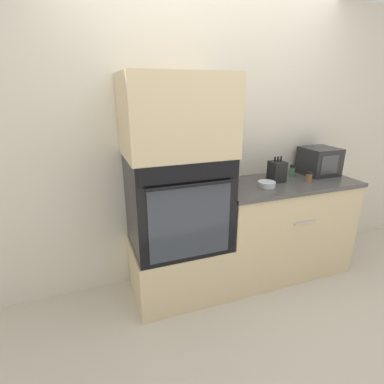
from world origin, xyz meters
The scene contains 12 objects.
ground_plane centered at (0.00, 0.00, 0.00)m, with size 12.00×12.00×0.00m, color beige.
wall_back centered at (0.00, 0.63, 1.25)m, with size 8.00×0.05×2.50m.
oven_cabinet_base centered at (-0.39, 0.30, 0.24)m, with size 0.78×0.60×0.48m.
wall_oven centered at (-0.39, 0.30, 0.86)m, with size 0.76×0.64×0.76m.
oven_cabinet_upper centered at (-0.39, 0.30, 1.53)m, with size 0.78×0.60×0.59m.
counter_unit centered at (0.64, 0.30, 0.46)m, with size 1.30×0.63×0.92m.
microwave centered at (1.09, 0.39, 1.05)m, with size 0.31×0.32×0.26m.
knife_block centered at (0.56, 0.33, 1.01)m, with size 0.13×0.13×0.23m.
bowl centered at (0.38, 0.22, 0.94)m, with size 0.15×0.15×0.05m.
condiment_jar_near centered at (0.25, 0.49, 0.95)m, with size 0.04×0.04×0.06m.
condiment_jar_mid centered at (0.83, 0.22, 0.96)m, with size 0.06×0.06×0.09m.
condiment_jar_far centered at (0.80, 0.42, 0.97)m, with size 0.05×0.05×0.11m.
Camera 1 is at (-1.07, -1.85, 1.72)m, focal length 28.00 mm.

